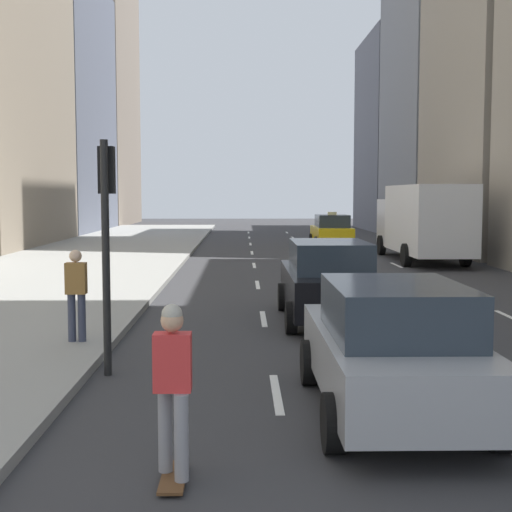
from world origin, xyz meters
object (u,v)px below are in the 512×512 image
object	(u,v)px
skateboarder	(173,385)
pedestrian_mid_block	(76,291)
sedan_black_near	(392,347)
traffic_light_pole	(106,219)
box_truck	(422,220)
taxi_lead	(332,231)
sedan_silver_behind	(328,281)

from	to	relation	value
skateboarder	pedestrian_mid_block	world-z (taller)	pedestrian_mid_block
sedan_black_near	skateboarder	size ratio (longest dim) A/B	2.56
pedestrian_mid_block	traffic_light_pole	world-z (taller)	traffic_light_pole
skateboarder	pedestrian_mid_block	xyz separation A→B (m)	(-2.29, 5.96, 0.10)
skateboarder	sedan_black_near	bearing A→B (deg)	39.03
sedan_black_near	pedestrian_mid_block	distance (m)	6.22
box_truck	traffic_light_pole	world-z (taller)	traffic_light_pole
taxi_lead	sedan_silver_behind	distance (m)	21.79
taxi_lead	box_truck	size ratio (longest dim) A/B	0.52
taxi_lead	sedan_black_near	size ratio (longest dim) A/B	0.99
traffic_light_pole	sedan_black_near	bearing A→B (deg)	-28.64
pedestrian_mid_block	box_truck	bearing A→B (deg)	57.97
sedan_silver_behind	traffic_light_pole	xyz separation A→B (m)	(-3.95, -4.47, 1.51)
sedan_silver_behind	box_truck	distance (m)	15.06
sedan_silver_behind	traffic_light_pole	distance (m)	6.15
pedestrian_mid_block	sedan_silver_behind	bearing A→B (deg)	29.44
taxi_lead	skateboarder	xyz separation A→B (m)	(-5.34, -30.31, 0.08)
taxi_lead	sedan_black_near	bearing A→B (deg)	-95.66
box_truck	skateboarder	bearing A→B (deg)	-109.78
taxi_lead	box_truck	distance (m)	8.19
taxi_lead	pedestrian_mid_block	world-z (taller)	taxi_lead
sedan_black_near	traffic_light_pole	world-z (taller)	traffic_light_pole
skateboarder	sedan_silver_behind	bearing A→B (deg)	73.68
sedan_black_near	box_truck	xyz separation A→B (m)	(5.60, 20.58, 0.84)
sedan_black_near	box_truck	size ratio (longest dim) A/B	0.53
pedestrian_mid_block	skateboarder	bearing A→B (deg)	-68.96
pedestrian_mid_block	taxi_lead	bearing A→B (deg)	72.58
skateboarder	traffic_light_pole	size ratio (longest dim) A/B	0.48
sedan_silver_behind	skateboarder	world-z (taller)	sedan_silver_behind
sedan_silver_behind	skateboarder	xyz separation A→B (m)	(-2.54, -8.69, 0.06)
sedan_silver_behind	skateboarder	distance (m)	9.06
taxi_lead	skateboarder	distance (m)	30.77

